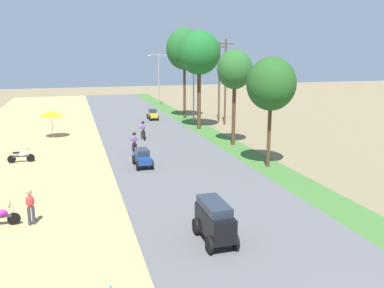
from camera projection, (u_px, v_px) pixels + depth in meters
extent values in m
cylinder|color=black|center=(14.00, 219.00, 17.61)|extent=(0.56, 0.06, 0.56)
ellipsoid|color=#8C1E8C|center=(0.00, 213.00, 17.39)|extent=(0.64, 0.28, 0.32)
cylinder|color=#A5A8AD|center=(12.00, 213.00, 17.53)|extent=(0.26, 0.05, 0.68)
cylinder|color=black|center=(10.00, 206.00, 17.44)|extent=(0.04, 0.54, 0.04)
cylinder|color=black|center=(31.00, 158.00, 27.95)|extent=(0.56, 0.06, 0.56)
cylinder|color=black|center=(12.00, 159.00, 27.60)|extent=(0.56, 0.06, 0.56)
cube|color=#333338|center=(21.00, 156.00, 27.73)|extent=(1.12, 0.12, 0.12)
ellipsoid|color=silver|center=(22.00, 154.00, 27.72)|extent=(0.64, 0.28, 0.32)
cube|color=black|center=(16.00, 153.00, 27.60)|extent=(0.44, 0.20, 0.10)
cylinder|color=#A5A8AD|center=(29.00, 154.00, 27.87)|extent=(0.26, 0.05, 0.68)
cylinder|color=black|center=(28.00, 149.00, 27.77)|extent=(0.04, 0.54, 0.04)
cylinder|color=#99999E|center=(52.00, 126.00, 35.85)|extent=(0.05, 0.05, 2.10)
cone|color=gold|center=(51.00, 113.00, 35.58)|extent=(2.20, 2.20, 0.55)
cylinder|color=#33333D|center=(34.00, 215.00, 17.65)|extent=(0.14, 0.14, 0.82)
cylinder|color=#33333D|center=(29.00, 216.00, 17.56)|extent=(0.14, 0.14, 0.82)
ellipsoid|color=#BF3333|center=(30.00, 201.00, 17.45)|extent=(0.41, 0.33, 0.56)
sphere|color=#9E7556|center=(29.00, 192.00, 17.36)|extent=(0.22, 0.22, 0.22)
cylinder|color=#4C351E|center=(269.00, 133.00, 26.32)|extent=(0.24, 0.24, 4.59)
ellipsoid|color=#21511D|center=(271.00, 84.00, 25.61)|extent=(3.20, 3.20, 3.45)
cylinder|color=#4C351E|center=(234.00, 113.00, 32.66)|extent=(0.31, 0.31, 5.35)
ellipsoid|color=#265A24|center=(235.00, 69.00, 31.88)|extent=(2.84, 2.84, 3.14)
cylinder|color=#4C351E|center=(199.00, 97.00, 39.68)|extent=(0.39, 0.39, 6.39)
ellipsoid|color=#1A5E24|center=(199.00, 53.00, 38.72)|extent=(4.18, 4.18, 4.26)
cylinder|color=#4C351E|center=(185.00, 90.00, 46.37)|extent=(0.31, 0.31, 6.71)
ellipsoid|color=#1E5723|center=(184.00, 49.00, 45.34)|extent=(4.17, 4.17, 4.68)
cylinder|color=gray|center=(194.00, 87.00, 42.50)|extent=(0.16, 0.16, 7.97)
cylinder|color=gray|center=(187.00, 50.00, 41.46)|extent=(1.40, 0.08, 0.08)
ellipsoid|color=silver|center=(181.00, 51.00, 41.28)|extent=(0.36, 0.20, 0.14)
cylinder|color=gray|center=(200.00, 50.00, 41.85)|extent=(1.40, 0.08, 0.08)
ellipsoid|color=silver|center=(206.00, 51.00, 42.06)|extent=(0.36, 0.20, 0.14)
cylinder|color=gray|center=(159.00, 79.00, 59.25)|extent=(0.16, 0.16, 7.46)
cylinder|color=gray|center=(154.00, 55.00, 58.26)|extent=(1.40, 0.08, 0.08)
ellipsoid|color=silver|center=(149.00, 55.00, 58.08)|extent=(0.36, 0.20, 0.14)
cylinder|color=gray|center=(163.00, 55.00, 58.66)|extent=(1.40, 0.08, 0.08)
ellipsoid|color=silver|center=(168.00, 55.00, 58.87)|extent=(0.36, 0.20, 0.14)
cylinder|color=brown|center=(225.00, 83.00, 42.16)|extent=(0.20, 0.20, 9.03)
cube|color=#473323|center=(226.00, 44.00, 41.27)|extent=(1.80, 0.10, 0.10)
cylinder|color=brown|center=(219.00, 83.00, 44.23)|extent=(0.20, 0.20, 8.73)
cube|color=#473323|center=(220.00, 47.00, 43.37)|extent=(1.80, 0.10, 0.10)
cube|color=black|center=(215.00, 222.00, 15.86)|extent=(0.95, 2.40, 0.95)
cube|color=#232B38|center=(214.00, 206.00, 15.81)|extent=(0.87, 2.00, 0.35)
cylinder|color=black|center=(196.00, 227.00, 16.63)|extent=(0.12, 0.68, 0.68)
cylinder|color=black|center=(219.00, 224.00, 16.93)|extent=(0.12, 0.68, 0.68)
cylinder|color=black|center=(209.00, 245.00, 15.01)|extent=(0.12, 0.68, 0.68)
cylinder|color=black|center=(235.00, 241.00, 15.31)|extent=(0.12, 0.68, 0.68)
cube|color=navy|center=(143.00, 158.00, 26.62)|extent=(0.88, 2.25, 0.44)
cube|color=#232B38|center=(142.00, 152.00, 26.62)|extent=(0.81, 1.30, 0.40)
cylinder|color=black|center=(133.00, 159.00, 27.29)|extent=(0.11, 0.64, 0.64)
cylinder|color=black|center=(148.00, 158.00, 27.57)|extent=(0.11, 0.64, 0.64)
cylinder|color=black|center=(137.00, 166.00, 25.78)|extent=(0.11, 0.64, 0.64)
cylinder|color=black|center=(152.00, 164.00, 26.06)|extent=(0.11, 0.64, 0.64)
cube|color=gold|center=(153.00, 115.00, 45.70)|extent=(0.84, 1.95, 0.50)
cube|color=#232B38|center=(152.00, 111.00, 45.64)|extent=(0.77, 1.10, 0.40)
cylinder|color=black|center=(158.00, 118.00, 45.23)|extent=(0.10, 0.60, 0.60)
cylinder|color=black|center=(150.00, 118.00, 44.97)|extent=(0.10, 0.60, 0.60)
cylinder|color=black|center=(155.00, 116.00, 46.55)|extent=(0.10, 0.60, 0.60)
cylinder|color=black|center=(148.00, 116.00, 46.28)|extent=(0.10, 0.60, 0.60)
cylinder|color=black|center=(133.00, 147.00, 31.01)|extent=(0.06, 0.56, 0.56)
cylinder|color=black|center=(136.00, 151.00, 29.85)|extent=(0.06, 0.56, 0.56)
cube|color=#333338|center=(134.00, 147.00, 30.39)|extent=(0.12, 1.12, 0.12)
ellipsoid|color=red|center=(134.00, 145.00, 30.44)|extent=(0.28, 0.64, 0.32)
cube|color=black|center=(135.00, 144.00, 30.08)|extent=(0.20, 0.44, 0.10)
cylinder|color=#A5A8AD|center=(133.00, 144.00, 30.90)|extent=(0.05, 0.26, 0.68)
cylinder|color=black|center=(133.00, 140.00, 30.76)|extent=(0.54, 0.04, 0.04)
ellipsoid|color=#724C8C|center=(134.00, 139.00, 30.06)|extent=(0.36, 0.28, 0.64)
sphere|color=black|center=(134.00, 134.00, 30.01)|extent=(0.28, 0.28, 0.28)
cylinder|color=#2D2D38|center=(133.00, 147.00, 30.26)|extent=(0.12, 0.12, 0.48)
cylinder|color=#2D2D38|center=(136.00, 147.00, 30.34)|extent=(0.12, 0.12, 0.48)
cylinder|color=black|center=(142.00, 135.00, 35.95)|extent=(0.06, 0.56, 0.56)
cylinder|color=black|center=(144.00, 137.00, 34.79)|extent=(0.06, 0.56, 0.56)
cube|color=#333338|center=(143.00, 134.00, 35.33)|extent=(0.12, 1.12, 0.12)
ellipsoid|color=orange|center=(143.00, 132.00, 35.38)|extent=(0.28, 0.64, 0.32)
cube|color=black|center=(143.00, 132.00, 35.01)|extent=(0.20, 0.44, 0.10)
cylinder|color=#A5A8AD|center=(142.00, 132.00, 35.83)|extent=(0.05, 0.26, 0.68)
cylinder|color=black|center=(142.00, 128.00, 35.70)|extent=(0.54, 0.04, 0.04)
ellipsoid|color=#724C8C|center=(143.00, 127.00, 35.00)|extent=(0.36, 0.28, 0.64)
sphere|color=black|center=(143.00, 122.00, 34.95)|extent=(0.28, 0.28, 0.28)
cylinder|color=#2D2D38|center=(142.00, 134.00, 35.19)|extent=(0.12, 0.12, 0.48)
cylinder|color=#2D2D38|center=(145.00, 134.00, 35.27)|extent=(0.12, 0.12, 0.48)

